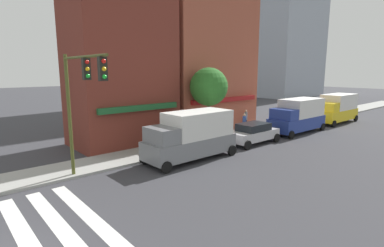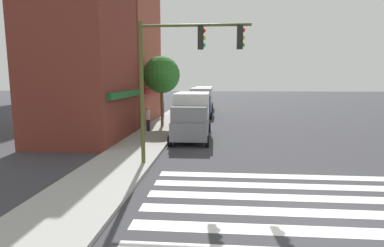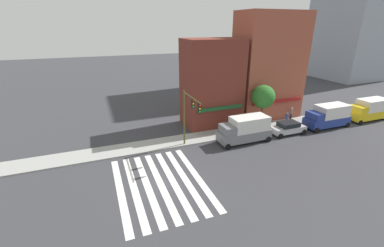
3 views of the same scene
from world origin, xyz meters
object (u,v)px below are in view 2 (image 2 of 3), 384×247
box_truck_grey (192,115)px  pedestrian_white_shirt (148,119)px  traffic_signal (180,63)px  pedestrian_grey_coat (163,108)px  street_tree (162,75)px  box_truck_yellow (204,98)px  pedestrian_blue_shirt (175,110)px  sedan_silver (198,115)px  box_truck_blue (201,102)px

box_truck_grey → pedestrian_white_shirt: 3.82m
traffic_signal → pedestrian_grey_coat: 17.62m
traffic_signal → street_tree: (11.01, 2.82, -0.31)m
box_truck_yellow → pedestrian_blue_shirt: size_ratio=3.51×
traffic_signal → pedestrian_blue_shirt: 15.38m
box_truck_grey → box_truck_yellow: same height
sedan_silver → pedestrian_white_shirt: 5.73m
box_truck_blue → pedestrian_white_shirt: (-11.02, 3.40, -0.51)m
traffic_signal → pedestrian_grey_coat: bearing=12.7°
pedestrian_grey_coat → pedestrian_blue_shirt: bearing=45.1°
sedan_silver → street_tree: 4.93m
sedan_silver → box_truck_blue: 6.46m
box_truck_yellow → street_tree: street_tree is taller
pedestrian_grey_coat → street_tree: bearing=18.3°
sedan_silver → box_truck_yellow: size_ratio=0.71×
box_truck_blue → pedestrian_blue_shirt: size_ratio=3.52×
box_truck_yellow → street_tree: 16.75m
traffic_signal → pedestrian_blue_shirt: traffic_signal is taller
box_truck_yellow → street_tree: bearing=170.6°
box_truck_blue → street_tree: (-8.51, 2.80, 2.72)m
sedan_silver → pedestrian_grey_coat: pedestrian_grey_coat is taller
box_truck_grey → box_truck_blue: bearing=-0.4°
sedan_silver → box_truck_yellow: bearing=0.4°
box_truck_grey → box_truck_blue: size_ratio=1.00×
box_truck_yellow → traffic_signal: bearing=-179.6°
traffic_signal → box_truck_blue: bearing=0.1°
box_truck_blue → pedestrian_white_shirt: 11.55m
box_truck_yellow → pedestrian_blue_shirt: 12.72m
street_tree → sedan_silver: bearing=-53.2°
box_truck_grey → box_truck_yellow: (20.46, 0.00, 0.00)m
sedan_silver → pedestrian_grey_coat: bearing=45.8°
box_truck_yellow → pedestrian_blue_shirt: box_truck_yellow is taller
pedestrian_white_shirt → pedestrian_grey_coat: bearing=-86.2°
box_truck_yellow → pedestrian_white_shirt: 19.11m
pedestrian_white_shirt → pedestrian_blue_shirt: same height
traffic_signal → pedestrian_white_shirt: traffic_signal is taller
pedestrian_white_shirt → pedestrian_blue_shirt: 6.40m
traffic_signal → street_tree: size_ratio=1.13×
traffic_signal → box_truck_blue: traffic_signal is taller
sedan_silver → pedestrian_white_shirt: size_ratio=2.49×
sedan_silver → box_truck_blue: box_truck_blue is taller
box_truck_yellow → box_truck_blue: bearing=-179.7°
street_tree → box_truck_grey: bearing=-146.2°
box_truck_grey → street_tree: 5.72m
street_tree → traffic_signal: bearing=-165.6°
box_truck_grey → pedestrian_blue_shirt: (7.96, 2.28, -0.51)m
street_tree → pedestrian_grey_coat: bearing=9.6°
box_truck_grey → sedan_silver: (6.27, 0.00, -0.75)m
traffic_signal → box_truck_yellow: traffic_signal is taller
sedan_silver → box_truck_yellow: 14.21m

